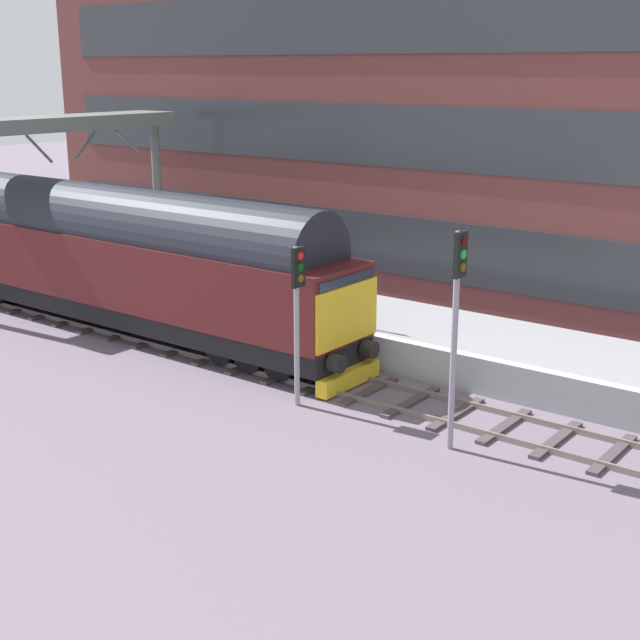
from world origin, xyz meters
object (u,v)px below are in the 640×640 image
object	(u,v)px
platform_number_sign	(358,290)
waiting_passenger	(231,265)
signal_post_mid	(456,314)
diesel_locomotive	(109,253)
signal_post_far	(297,305)

from	to	relation	value
platform_number_sign	waiting_passenger	xyz separation A→B (m)	(0.70, 5.60, -0.11)
signal_post_mid	waiting_passenger	size ratio (longest dim) A/B	3.02
diesel_locomotive	signal_post_far	bearing A→B (deg)	-101.09
signal_post_mid	waiting_passenger	xyz separation A→B (m)	(4.59, 10.89, -1.17)
diesel_locomotive	platform_number_sign	size ratio (longest dim) A/B	11.89
diesel_locomotive	signal_post_mid	world-z (taller)	signal_post_mid
signal_post_far	platform_number_sign	xyz separation A→B (m)	(3.89, 0.88, -0.54)
signal_post_mid	diesel_locomotive	bearing A→B (deg)	82.44
waiting_passenger	signal_post_mid	bearing A→B (deg)	150.14
platform_number_sign	signal_post_mid	bearing A→B (deg)	-126.31
signal_post_mid	signal_post_far	size ratio (longest dim) A/B	1.21
signal_post_far	diesel_locomotive	bearing A→B (deg)	78.91
diesel_locomotive	platform_number_sign	bearing A→B (deg)	-76.11
diesel_locomotive	platform_number_sign	world-z (taller)	diesel_locomotive
signal_post_mid	waiting_passenger	distance (m)	11.88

